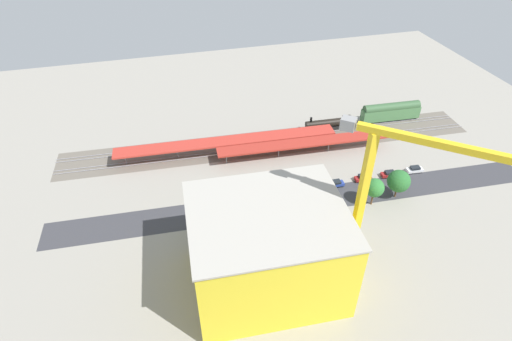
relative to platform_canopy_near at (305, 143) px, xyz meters
name	(u,v)px	position (x,y,z in m)	size (l,w,h in m)	color
ground_plane	(294,187)	(7.65, 13.55, -3.92)	(199.67, 199.67, 0.00)	gray
rail_bed	(271,142)	(7.65, -8.29, -3.92)	(124.79, 13.68, 0.01)	#665E54
street_asphalt	(301,201)	(7.65, 19.30, -3.92)	(124.79, 9.00, 0.01)	#38383D
track_rails	(271,142)	(7.65, -8.29, -3.74)	(124.62, 13.96, 0.12)	#9E9EA8
platform_canopy_near	(305,143)	(0.00, 0.00, 0.00)	(50.90, 7.37, 4.18)	#A82D23
platform_canopy_far	(227,141)	(21.37, -6.54, 0.01)	(64.45, 8.64, 4.19)	#B73328
locomotive	(331,124)	(-13.24, -11.12, -2.20)	(16.48, 3.34, 4.83)	black
passenger_coach	(391,111)	(-34.01, -11.13, -0.62)	(19.78, 4.14, 6.27)	black
parked_car_0	(415,170)	(-26.61, 16.01, -3.14)	(4.62, 2.19, 1.76)	black
parked_car_1	(389,174)	(-18.84, 16.05, -3.16)	(4.60, 2.28, 1.72)	black
parked_car_2	(363,178)	(-11.13, 15.72, -3.12)	(4.47, 1.82, 1.82)	black
parked_car_3	(335,184)	(-3.00, 16.09, -3.18)	(4.61, 2.05, 1.69)	black
parked_car_4	(307,188)	(4.83, 15.92, -3.11)	(4.08, 1.77, 1.83)	black
parked_car_5	(280,192)	(12.19, 15.68, -3.18)	(4.20, 2.15, 1.67)	black
parked_car_6	(251,197)	(19.93, 15.67, -3.21)	(4.44, 2.02, 1.57)	black
construction_building	(267,249)	(22.94, 40.69, 5.28)	(28.55, 23.63, 18.41)	yellow
construction_roof_slab	(268,214)	(22.94, 40.69, 14.69)	(29.15, 24.23, 0.40)	#ADA89E
tower_crane	(378,195)	(3.50, 43.80, 17.46)	(23.40, 19.75, 35.42)	gray
box_truck_0	(263,213)	(18.69, 22.82, -2.38)	(8.94, 2.61, 3.11)	black
box_truck_1	(261,214)	(19.27, 23.15, -2.33)	(9.87, 3.69, 3.22)	black
box_truck_2	(226,217)	(27.65, 22.09, -2.33)	(9.88, 2.77, 3.17)	black
street_tree_0	(315,198)	(6.33, 24.11, 0.84)	(4.39, 4.39, 6.97)	brown
street_tree_1	(303,198)	(9.53, 24.38, 1.59)	(5.93, 5.93, 8.49)	brown
street_tree_2	(375,188)	(-8.86, 25.00, 1.36)	(4.74, 4.74, 7.68)	brown
street_tree_3	(399,181)	(-16.10, 23.95, 1.16)	(5.74, 5.74, 7.96)	brown
street_tree_4	(220,214)	(29.51, 25.02, 2.02)	(5.78, 5.78, 8.84)	brown
street_tree_5	(303,199)	(9.07, 23.71, 0.53)	(5.42, 5.42, 7.18)	brown
traffic_light	(290,203)	(12.61, 24.00, 0.58)	(0.50, 0.36, 6.84)	#333333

